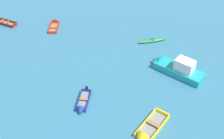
{
  "coord_description": "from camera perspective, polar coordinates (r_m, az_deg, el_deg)",
  "views": [
    {
      "loc": [
        4.48,
        -2.78,
        17.79
      ],
      "look_at": [
        0.0,
        18.38,
        0.15
      ],
      "focal_mm": 45.62,
      "sensor_mm": 36.0,
      "label": 1
    }
  ],
  "objects": [
    {
      "name": "rowboat_red_midfield_right",
      "position": [
        35.85,
        -11.39,
        8.91
      ],
      "size": [
        1.53,
        3.02,
        0.9
      ],
      "color": "#99754C",
      "rests_on": "ground_plane"
    },
    {
      "name": "motor_launch_turquoise_cluster_outer",
      "position": [
        28.14,
        12.64,
        0.39
      ],
      "size": [
        5.51,
        3.77,
        2.14
      ],
      "color": "teal",
      "rests_on": "ground_plane"
    },
    {
      "name": "rowboat_deep_blue_center",
      "position": [
        24.45,
        -6.04,
        -7.26
      ],
      "size": [
        1.07,
        3.09,
        0.81
      ],
      "color": "gray",
      "rests_on": "ground_plane"
    },
    {
      "name": "rowboat_maroon_far_right",
      "position": [
        38.2,
        -21.27,
        8.94
      ],
      "size": [
        3.18,
        1.59,
        0.85
      ],
      "color": "#99754C",
      "rests_on": "ground_plane"
    },
    {
      "name": "rowboat_yellow_near_right",
      "position": [
        22.48,
        6.7,
        -12.8
      ],
      "size": [
        2.73,
        4.03,
        1.2
      ],
      "color": "gray",
      "rests_on": "ground_plane"
    },
    {
      "name": "kayak_green_cluster_inner",
      "position": [
        32.39,
        8.05,
        5.79
      ],
      "size": [
        3.26,
        2.01,
        0.32
      ],
      "color": "#288C3D",
      "rests_on": "ground_plane"
    }
  ]
}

